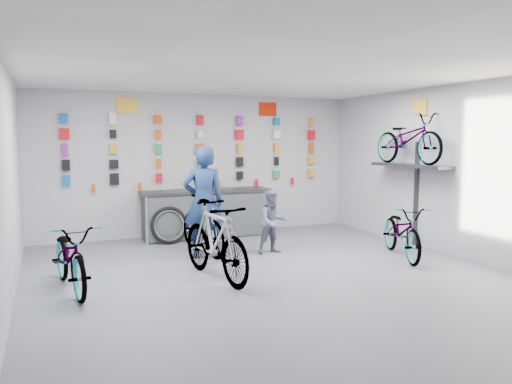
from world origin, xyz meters
name	(u,v)px	position (x,y,z in m)	size (l,w,h in m)	color
floor	(280,281)	(0.00, 0.00, 0.00)	(8.00, 8.00, 0.00)	#535358
ceiling	(281,70)	(0.00, 0.00, 3.00)	(8.00, 8.00, 0.00)	white
wall_back	(200,165)	(0.00, 4.00, 1.50)	(7.00, 7.00, 0.00)	#BCBCBF
wall_left	(5,187)	(-3.50, 0.00, 1.50)	(8.00, 8.00, 0.00)	#BCBCBF
wall_right	(467,172)	(3.50, 0.00, 1.50)	(8.00, 8.00, 0.00)	#BCBCBF
counter	(207,214)	(0.00, 3.54, 0.49)	(2.70, 0.66, 1.00)	black
merch_wall	(197,151)	(-0.08, 3.93, 1.79)	(5.57, 0.08, 1.57)	#0A5BB7
wall_bracket	(411,170)	(3.33, 1.20, 1.46)	(0.39, 1.90, 2.00)	#333338
sign_left	(127,106)	(-1.50, 3.98, 2.72)	(0.42, 0.02, 0.30)	yellow
sign_right	(268,109)	(1.60, 3.98, 2.72)	(0.42, 0.02, 0.30)	red
sign_side	(419,107)	(3.48, 1.20, 2.65)	(0.02, 0.40, 0.30)	yellow
bike_left	(71,256)	(-2.80, 0.68, 0.47)	(0.63, 1.80, 0.94)	gray
bike_center	(215,240)	(-0.84, 0.44, 0.58)	(0.54, 1.93, 1.16)	gray
bike_right	(402,231)	(2.58, 0.48, 0.46)	(0.62, 1.77, 0.93)	gray
bike_service	(202,225)	(-0.52, 2.11, 0.53)	(0.50, 1.76, 1.06)	gray
bike_wall	(408,139)	(3.25, 1.20, 2.05)	(0.63, 1.80, 0.95)	gray
clerk	(204,202)	(-0.58, 1.83, 0.97)	(0.71, 0.46, 1.93)	navy
customer	(273,222)	(0.65, 1.65, 0.57)	(0.56, 0.43, 1.15)	slate
spare_wheel	(169,225)	(-0.88, 3.17, 0.37)	(0.74, 0.19, 0.74)	black
register	(208,184)	(0.03, 3.55, 1.11)	(0.28, 0.30, 0.22)	black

